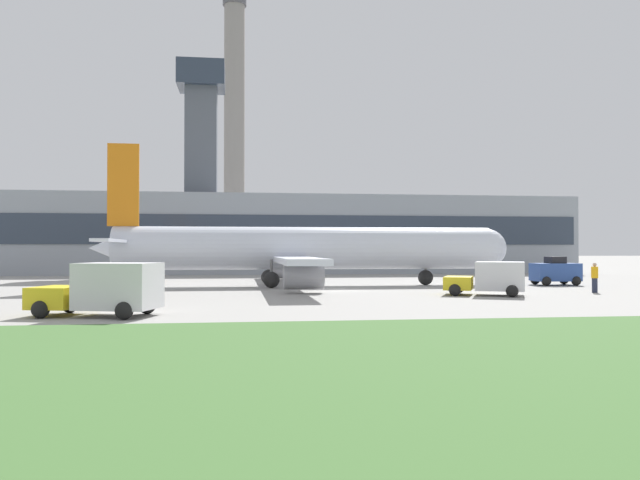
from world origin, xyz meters
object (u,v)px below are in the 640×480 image
(airplane, at_px, (301,249))
(fuel_truck, at_px, (105,290))
(baggage_truck, at_px, (490,279))
(ground_crew_person, at_px, (595,277))
(pushback_tug, at_px, (555,272))

(airplane, relative_size, fuel_truck, 5.77)
(airplane, height_order, baggage_truck, airplane)
(fuel_truck, xyz_separation_m, ground_crew_person, (27.26, 10.16, -0.11))
(baggage_truck, relative_size, ground_crew_person, 2.73)
(baggage_truck, xyz_separation_m, ground_crew_person, (7.36, 1.39, -0.03))
(airplane, relative_size, pushback_tug, 9.16)
(pushback_tug, height_order, ground_crew_person, pushback_tug)
(baggage_truck, bearing_deg, pushback_tug, 45.97)
(airplane, distance_m, baggage_truck, 14.77)
(pushback_tug, height_order, fuel_truck, fuel_truck)
(pushback_tug, bearing_deg, ground_crew_person, -101.95)
(airplane, xyz_separation_m, baggage_truck, (10.02, -10.71, -1.70))
(ground_crew_person, bearing_deg, airplane, 151.79)
(airplane, bearing_deg, ground_crew_person, -28.21)
(baggage_truck, relative_size, fuel_truck, 0.95)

